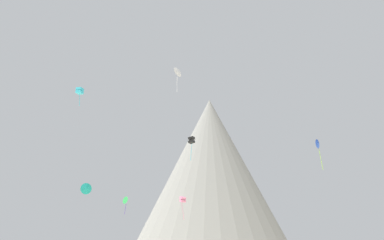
% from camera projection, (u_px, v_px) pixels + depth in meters
% --- Properties ---
extents(rock_massif, '(69.32, 69.32, 50.34)m').
position_uv_depth(rock_massif, '(213.00, 183.00, 121.06)').
color(rock_massif, gray).
rests_on(rock_massif, ground_plane).
extents(kite_teal_low, '(2.06, 0.94, 2.00)m').
position_uv_depth(kite_teal_low, '(86.00, 189.00, 66.64)').
color(kite_teal_low, teal).
extents(kite_pink_low, '(1.48, 1.49, 4.76)m').
position_uv_depth(kite_pink_low, '(183.00, 200.00, 77.29)').
color(kite_pink_low, pink).
extents(kite_blue_mid, '(1.27, 1.70, 5.96)m').
position_uv_depth(kite_blue_mid, '(318.00, 144.00, 71.21)').
color(kite_blue_mid, blue).
extents(kite_cyan_high, '(1.42, 1.40, 4.03)m').
position_uv_depth(kite_cyan_high, '(80.00, 91.00, 79.42)').
color(kite_cyan_high, '#33BCDB').
extents(kite_black_mid, '(1.56, 1.51, 5.45)m').
position_uv_depth(kite_black_mid, '(192.00, 140.00, 84.33)').
color(kite_black_mid, black).
extents(kite_green_low, '(1.83, 1.45, 4.07)m').
position_uv_depth(kite_green_low, '(126.00, 201.00, 87.94)').
color(kite_green_low, green).
extents(kite_white_high, '(1.80, 2.45, 6.05)m').
position_uv_depth(kite_white_high, '(178.00, 72.00, 82.44)').
color(kite_white_high, white).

